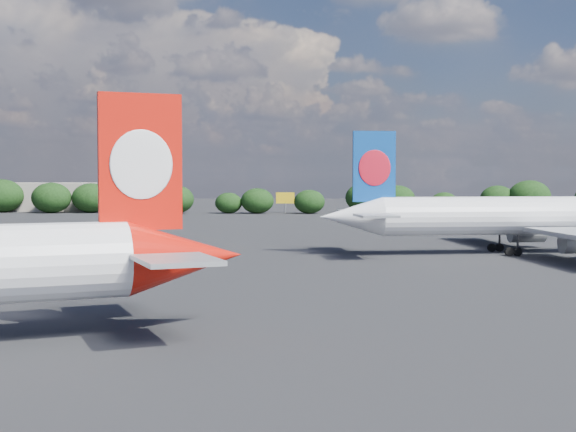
{
  "coord_description": "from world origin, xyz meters",
  "views": [
    {
      "loc": [
        16.91,
        -35.27,
        10.48
      ],
      "look_at": [
        16.0,
        12.0,
        8.0
      ],
      "focal_mm": 50.0,
      "sensor_mm": 36.0,
      "label": 1
    }
  ],
  "objects": [
    {
      "name": "highway_sign",
      "position": [
        -18.0,
        176.0,
        3.13
      ],
      "size": [
        6.0,
        0.3,
        4.5
      ],
      "color": "#135F22",
      "rests_on": "ground"
    },
    {
      "name": "horizon_treeline",
      "position": [
        13.96,
        179.93,
        3.92
      ],
      "size": [
        203.02,
        15.81,
        9.13
      ],
      "color": "black",
      "rests_on": "ground"
    },
    {
      "name": "billboard_yellow",
      "position": [
        12.0,
        182.0,
        3.87
      ],
      "size": [
        5.0,
        0.3,
        5.5
      ],
      "color": "yellow",
      "rests_on": "ground"
    },
    {
      "name": "terminal_building",
      "position": [
        -65.0,
        192.0,
        4.0
      ],
      "size": [
        42.0,
        16.0,
        8.0
      ],
      "color": "gray",
      "rests_on": "ground"
    },
    {
      "name": "china_southern_airliner",
      "position": [
        44.18,
        70.26,
        4.87
      ],
      "size": [
        48.96,
        46.69,
        15.98
      ],
      "color": "white",
      "rests_on": "ground"
    },
    {
      "name": "ground",
      "position": [
        0.0,
        60.0,
        0.0
      ],
      "size": [
        500.0,
        500.0,
        0.0
      ],
      "primitive_type": "plane",
      "color": "black",
      "rests_on": "ground"
    }
  ]
}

